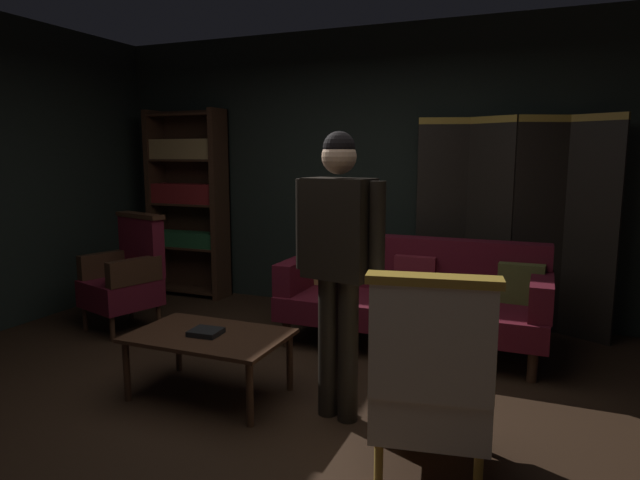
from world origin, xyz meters
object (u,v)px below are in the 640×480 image
object	(u,v)px
bookshelf	(188,198)
armchair_gilt_accent	(431,378)
standing_figure	(339,250)
book_black_cloth	(206,332)
velvet_couch	(412,292)
folding_screen	(513,222)
armchair_wing_left	(127,275)
coffee_table	(209,341)

from	to	relation	value
bookshelf	armchair_gilt_accent	world-z (taller)	bookshelf
bookshelf	standing_figure	size ratio (longest dim) A/B	1.20
standing_figure	book_black_cloth	xyz separation A→B (m)	(-0.89, -0.06, -0.59)
velvet_couch	book_black_cloth	bearing A→B (deg)	-124.79
folding_screen	armchair_gilt_accent	xyz separation A→B (m)	(-0.22, -2.51, -0.50)
velvet_couch	standing_figure	world-z (taller)	standing_figure
velvet_couch	armchair_wing_left	distance (m)	2.55
bookshelf	coffee_table	xyz separation A→B (m)	(1.69, -2.18, -0.71)
armchair_gilt_accent	folding_screen	bearing A→B (deg)	85.10
bookshelf	book_black_cloth	xyz separation A→B (m)	(1.68, -2.20, -0.65)
folding_screen	coffee_table	size ratio (longest dim) A/B	1.90
standing_figure	coffee_table	bearing A→B (deg)	-177.79
folding_screen	armchair_wing_left	xyz separation A→B (m)	(-3.22, -1.24, -0.50)
armchair_gilt_accent	standing_figure	size ratio (longest dim) A/B	0.61
armchair_wing_left	standing_figure	bearing A→B (deg)	-20.79
armchair_gilt_accent	coffee_table	bearing A→B (deg)	167.28
standing_figure	book_black_cloth	world-z (taller)	standing_figure
bookshelf	velvet_couch	world-z (taller)	bookshelf
folding_screen	armchair_gilt_accent	distance (m)	2.57
bookshelf	armchair_gilt_accent	xyz separation A→B (m)	(3.20, -2.52, -0.60)
velvet_couch	bookshelf	bearing A→B (deg)	164.67
bookshelf	book_black_cloth	world-z (taller)	bookshelf
book_black_cloth	velvet_couch	bearing A→B (deg)	55.21
armchair_wing_left	folding_screen	bearing A→B (deg)	21.05
bookshelf	velvet_couch	bearing A→B (deg)	-15.33
folding_screen	armchair_gilt_accent	world-z (taller)	folding_screen
coffee_table	bookshelf	bearing A→B (deg)	127.79
coffee_table	book_black_cloth	distance (m)	0.07
velvet_couch	armchair_gilt_accent	bearing A→B (deg)	-74.42
folding_screen	coffee_table	distance (m)	2.84
velvet_couch	armchair_gilt_accent	size ratio (longest dim) A/B	2.04
folding_screen	bookshelf	distance (m)	3.41
coffee_table	armchair_wing_left	distance (m)	1.77
folding_screen	standing_figure	xyz separation A→B (m)	(-0.84, -2.14, 0.04)
bookshelf	coffee_table	world-z (taller)	bookshelf
bookshelf	armchair_gilt_accent	size ratio (longest dim) A/B	1.97
book_black_cloth	coffee_table	bearing A→B (deg)	67.68
folding_screen	velvet_couch	distance (m)	1.15
bookshelf	standing_figure	xyz separation A→B (m)	(2.57, -2.15, -0.06)
folding_screen	armchair_wing_left	distance (m)	3.48
coffee_table	book_black_cloth	world-z (taller)	book_black_cloth
velvet_couch	coffee_table	size ratio (longest dim) A/B	2.12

